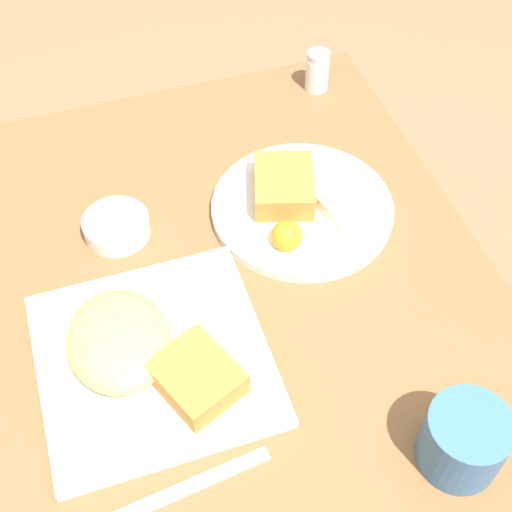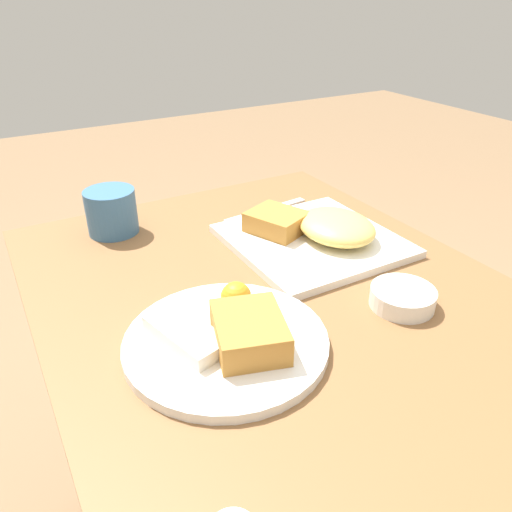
# 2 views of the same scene
# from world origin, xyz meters

# --- Properties ---
(dining_table) EXTENTS (0.85, 0.69, 0.72)m
(dining_table) POSITION_xyz_m (0.00, 0.00, 0.61)
(dining_table) COLOR brown
(dining_table) RESTS_ON ground_plane
(plate_square_near) EXTENTS (0.28, 0.28, 0.06)m
(plate_square_near) POSITION_xyz_m (0.09, -0.14, 0.74)
(plate_square_near) COLOR white
(plate_square_near) RESTS_ON dining_table
(plate_oval_far) EXTENTS (0.27, 0.27, 0.05)m
(plate_oval_far) POSITION_xyz_m (-0.09, 0.12, 0.74)
(plate_oval_far) COLOR white
(plate_oval_far) RESTS_ON dining_table
(sauce_ramekin) EXTENTS (0.09, 0.09, 0.03)m
(sauce_ramekin) POSITION_xyz_m (-0.13, -0.14, 0.73)
(sauce_ramekin) COLOR white
(sauce_ramekin) RESTS_ON dining_table
(butter_knife) EXTENTS (0.04, 0.20, 0.00)m
(butter_knife) POSITION_xyz_m (0.26, -0.14, 0.72)
(butter_knife) COLOR silver
(butter_knife) RESTS_ON dining_table
(coffee_mug) EXTENTS (0.09, 0.09, 0.08)m
(coffee_mug) POSITION_xyz_m (0.32, 0.16, 0.76)
(coffee_mug) COLOR #386693
(coffee_mug) RESTS_ON dining_table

